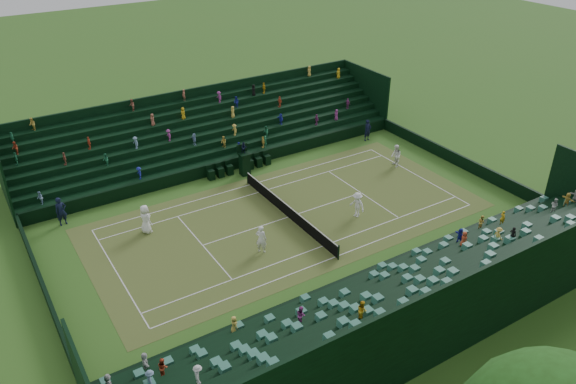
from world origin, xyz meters
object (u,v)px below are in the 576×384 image
object	(u,v)px
tennis_net	(288,211)
player_near_west	(146,219)
umpire_chair	(244,161)
player_far_west	(396,156)
player_far_east	(357,205)
player_near_east	(261,239)

from	to	relation	value
tennis_net	player_near_west	world-z (taller)	player_near_west
umpire_chair	player_near_west	size ratio (longest dim) A/B	1.37
tennis_net	player_far_west	distance (m)	11.71
tennis_net	player_near_west	xyz separation A→B (m)	(-3.36, -8.84, 0.48)
umpire_chair	player_far_west	size ratio (longest dim) A/B	1.50
tennis_net	player_far_east	distance (m)	4.74
player_near_east	player_near_west	bearing A→B (deg)	-0.63
tennis_net	player_near_east	world-z (taller)	player_near_east
player_near_east	player_far_east	xyz separation A→B (m)	(-0.19, 7.64, -0.03)
player_far_west	player_far_east	distance (m)	8.66
player_near_west	player_far_east	size ratio (longest dim) A/B	1.10
umpire_chair	player_far_east	distance (m)	10.24
player_near_east	player_far_west	size ratio (longest dim) A/B	1.04
umpire_chair	player_far_east	size ratio (longest dim) A/B	1.50
tennis_net	player_near_east	distance (m)	4.42
umpire_chair	player_near_east	distance (m)	10.62
umpire_chair	player_far_west	bearing A→B (deg)	64.79
tennis_net	player_far_west	xyz separation A→B (m)	(-2.05, 11.52, 0.40)
umpire_chair	player_near_west	distance (m)	10.13
player_near_west	player_near_east	size ratio (longest dim) A/B	1.06
umpire_chair	player_near_east	bearing A→B (deg)	-22.66
player_near_west	player_far_west	distance (m)	20.40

